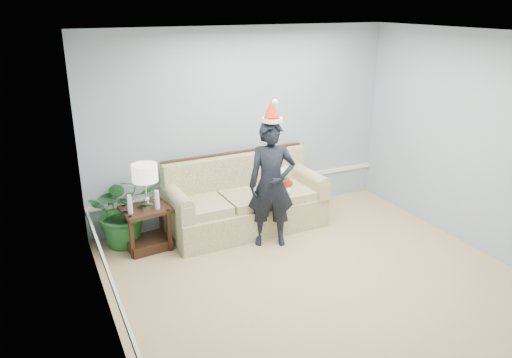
{
  "coord_description": "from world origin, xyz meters",
  "views": [
    {
      "loc": [
        -2.74,
        -3.82,
        3.01
      ],
      "look_at": [
        -0.24,
        1.55,
        0.88
      ],
      "focal_mm": 35.0,
      "sensor_mm": 36.0,
      "label": 1
    }
  ],
  "objects_px": {
    "teddy_bear": "(282,183)",
    "sofa": "(244,203)",
    "side_table": "(148,233)",
    "table_lamp": "(145,175)",
    "houseplant": "(124,209)",
    "man": "(272,184)"
  },
  "relations": [
    {
      "from": "houseplant",
      "to": "side_table",
      "type": "bearing_deg",
      "value": -46.96
    },
    {
      "from": "teddy_bear",
      "to": "sofa",
      "type": "bearing_deg",
      "value": 162.46
    },
    {
      "from": "sofa",
      "to": "houseplant",
      "type": "height_order",
      "value": "sofa"
    },
    {
      "from": "table_lamp",
      "to": "houseplant",
      "type": "bearing_deg",
      "value": 137.46
    },
    {
      "from": "sofa",
      "to": "side_table",
      "type": "height_order",
      "value": "sofa"
    },
    {
      "from": "side_table",
      "to": "teddy_bear",
      "type": "bearing_deg",
      "value": -5.04
    },
    {
      "from": "teddy_bear",
      "to": "table_lamp",
      "type": "bearing_deg",
      "value": -175.17
    },
    {
      "from": "man",
      "to": "teddy_bear",
      "type": "xyz_separation_m",
      "value": [
        0.34,
        0.37,
        -0.15
      ]
    },
    {
      "from": "sofa",
      "to": "man",
      "type": "distance_m",
      "value": 0.77
    },
    {
      "from": "side_table",
      "to": "table_lamp",
      "type": "height_order",
      "value": "table_lamp"
    },
    {
      "from": "side_table",
      "to": "man",
      "type": "bearing_deg",
      "value": -19.45
    },
    {
      "from": "sofa",
      "to": "man",
      "type": "bearing_deg",
      "value": -81.06
    },
    {
      "from": "houseplant",
      "to": "teddy_bear",
      "type": "height_order",
      "value": "houseplant"
    },
    {
      "from": "sofa",
      "to": "table_lamp",
      "type": "relative_size",
      "value": 3.82
    },
    {
      "from": "man",
      "to": "houseplant",
      "type": "bearing_deg",
      "value": 176.73
    },
    {
      "from": "side_table",
      "to": "sofa",
      "type": "bearing_deg",
      "value": 3.2
    },
    {
      "from": "houseplant",
      "to": "man",
      "type": "relative_size",
      "value": 0.59
    },
    {
      "from": "side_table",
      "to": "table_lamp",
      "type": "distance_m",
      "value": 0.78
    },
    {
      "from": "sofa",
      "to": "houseplant",
      "type": "distance_m",
      "value": 1.63
    },
    {
      "from": "sofa",
      "to": "table_lamp",
      "type": "distance_m",
      "value": 1.5
    },
    {
      "from": "side_table",
      "to": "teddy_bear",
      "type": "xyz_separation_m",
      "value": [
        1.84,
        -0.16,
        0.44
      ]
    },
    {
      "from": "side_table",
      "to": "teddy_bear",
      "type": "distance_m",
      "value": 1.9
    }
  ]
}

